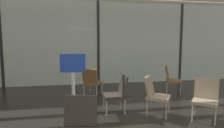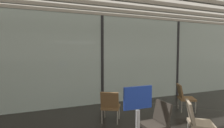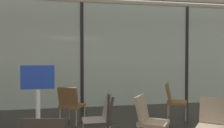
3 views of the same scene
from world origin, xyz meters
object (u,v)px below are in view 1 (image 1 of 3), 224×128
at_px(lounge_chair_2, 171,78).
at_px(lounge_chair_3, 79,124).
at_px(lounge_chair_4, 92,81).
at_px(lounge_chair_5, 118,92).
at_px(parked_airplane, 110,39).
at_px(info_sign, 74,97).
at_px(lounge_chair_0, 155,93).
at_px(lounge_chair_1, 206,96).

distance_m(lounge_chair_2, lounge_chair_3, 4.28).
relative_size(lounge_chair_4, lounge_chair_5, 1.00).
relative_size(lounge_chair_2, lounge_chair_4, 1.00).
bearing_deg(lounge_chair_4, parked_airplane, -73.57).
bearing_deg(lounge_chair_4, lounge_chair_5, 139.91).
relative_size(lounge_chair_3, lounge_chair_4, 1.00).
bearing_deg(info_sign, lounge_chair_2, 36.88).
height_order(lounge_chair_3, lounge_chair_4, same).
xyz_separation_m(parked_airplane, lounge_chair_0, (-0.43, -8.67, -1.36)).
bearing_deg(lounge_chair_2, parked_airplane, 34.98).
relative_size(lounge_chair_1, lounge_chair_4, 1.00).
xyz_separation_m(lounge_chair_5, info_sign, (-1.00, -0.90, 0.18)).
bearing_deg(lounge_chair_5, lounge_chair_1, 67.19).
xyz_separation_m(lounge_chair_2, lounge_chair_4, (-2.57, -0.00, 0.00)).
distance_m(parked_airplane, lounge_chair_1, 9.24).
relative_size(parked_airplane, lounge_chair_5, 13.15).
height_order(lounge_chair_2, lounge_chair_4, same).
bearing_deg(lounge_chair_5, lounge_chair_0, 71.14).
distance_m(lounge_chair_0, lounge_chair_5, 0.85).
distance_m(lounge_chair_4, lounge_chair_5, 1.49).
bearing_deg(lounge_chair_3, lounge_chair_0, 50.72).
relative_size(lounge_chair_0, info_sign, 0.60).
height_order(parked_airplane, lounge_chair_4, parked_airplane).
xyz_separation_m(lounge_chair_4, lounge_chair_5, (0.50, -1.40, 0.00)).
bearing_deg(info_sign, parked_airplane, 76.52).
relative_size(lounge_chair_3, lounge_chair_5, 1.00).
height_order(lounge_chair_0, lounge_chair_1, same).
bearing_deg(lounge_chair_3, lounge_chair_5, 72.94).
height_order(parked_airplane, lounge_chair_2, parked_airplane).
bearing_deg(lounge_chair_2, lounge_chair_1, -159.99).
distance_m(lounge_chair_3, lounge_chair_4, 3.10).
bearing_deg(lounge_chair_0, info_sign, 144.08).
bearing_deg(lounge_chair_5, lounge_chair_2, 123.59).
relative_size(lounge_chair_2, lounge_chair_3, 1.00).
bearing_deg(lounge_chair_2, lounge_chair_4, 118.19).
distance_m(lounge_chair_1, lounge_chair_4, 3.11).
bearing_deg(lounge_chair_0, lounge_chair_2, -2.24).
bearing_deg(info_sign, lounge_chair_4, 77.81).
xyz_separation_m(lounge_chair_0, info_sign, (-1.80, -0.63, 0.18)).
height_order(lounge_chair_1, lounge_chair_4, same).
bearing_deg(info_sign, lounge_chair_3, -83.33).
relative_size(lounge_chair_0, lounge_chair_1, 1.00).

